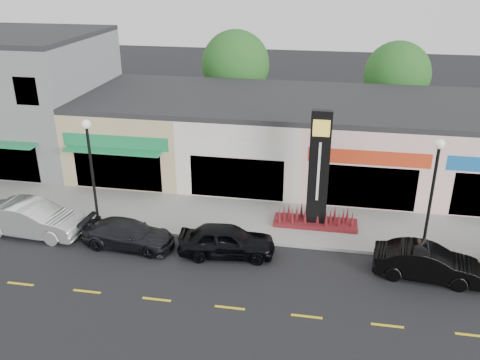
% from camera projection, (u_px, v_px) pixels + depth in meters
% --- Properties ---
extents(ground, '(120.00, 120.00, 0.00)m').
position_uv_depth(ground, '(243.00, 266.00, 22.61)').
color(ground, black).
rests_on(ground, ground).
extents(sidewalk, '(52.00, 4.30, 0.15)m').
position_uv_depth(sidewalk, '(257.00, 220.00, 26.51)').
color(sidewalk, gray).
rests_on(sidewalk, ground).
extents(curb, '(52.00, 0.20, 0.15)m').
position_uv_depth(curb, '(250.00, 241.00, 24.48)').
color(curb, gray).
rests_on(curb, ground).
extents(building_grey_2story, '(12.00, 10.95, 8.30)m').
position_uv_depth(building_grey_2story, '(10.00, 95.00, 34.26)').
color(building_grey_2story, slate).
rests_on(building_grey_2story, ground).
extents(shop_beige, '(7.00, 10.85, 4.80)m').
position_uv_depth(shop_beige, '(146.00, 128.00, 33.39)').
color(shop_beige, tan).
rests_on(shop_beige, ground).
extents(shop_cream, '(7.00, 10.01, 4.80)m').
position_uv_depth(shop_cream, '(251.00, 134.00, 32.26)').
color(shop_cream, silver).
rests_on(shop_cream, ground).
extents(shop_pink_w, '(7.00, 10.01, 4.80)m').
position_uv_depth(shop_pink_w, '(363.00, 140.00, 31.12)').
color(shop_pink_w, beige).
rests_on(shop_pink_w, ground).
extents(tree_rear_west, '(5.20, 5.20, 7.83)m').
position_uv_depth(tree_rear_west, '(236.00, 64.00, 38.80)').
color(tree_rear_west, '#382619').
rests_on(tree_rear_west, ground).
extents(tree_rear_mid, '(4.80, 4.80, 7.29)m').
position_uv_depth(tree_rear_mid, '(397.00, 75.00, 36.98)').
color(tree_rear_mid, '#382619').
rests_on(tree_rear_mid, ground).
extents(lamp_west_near, '(0.44, 0.44, 5.47)m').
position_uv_depth(lamp_west_near, '(91.00, 162.00, 24.79)').
color(lamp_west_near, black).
rests_on(lamp_west_near, sidewalk).
extents(lamp_east_near, '(0.44, 0.44, 5.47)m').
position_uv_depth(lamp_east_near, '(433.00, 186.00, 22.18)').
color(lamp_east_near, black).
rests_on(lamp_east_near, sidewalk).
extents(pylon_sign, '(4.20, 1.30, 6.00)m').
position_uv_depth(pylon_sign, '(318.00, 187.00, 25.01)').
color(pylon_sign, maroon).
rests_on(pylon_sign, sidewalk).
extents(car_white_van, '(2.06, 5.25, 1.70)m').
position_uv_depth(car_white_van, '(32.00, 219.00, 24.95)').
color(car_white_van, white).
rests_on(car_white_van, ground).
extents(car_dark_sedan, '(2.10, 4.55, 1.29)m').
position_uv_depth(car_dark_sedan, '(128.00, 234.00, 23.94)').
color(car_dark_sedan, black).
rests_on(car_dark_sedan, ground).
extents(car_black_sedan, '(2.25, 4.58, 1.50)m').
position_uv_depth(car_black_sedan, '(227.00, 240.00, 23.21)').
color(car_black_sedan, black).
rests_on(car_black_sedan, ground).
extents(car_black_conv, '(2.00, 4.57, 1.46)m').
position_uv_depth(car_black_conv, '(427.00, 263.00, 21.53)').
color(car_black_conv, black).
rests_on(car_black_conv, ground).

